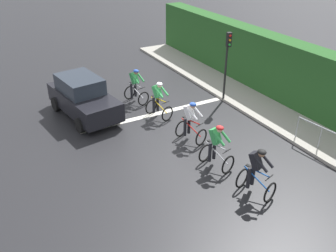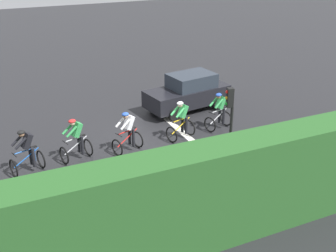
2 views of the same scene
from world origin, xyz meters
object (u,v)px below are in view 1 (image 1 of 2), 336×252
(cyclist_second, at_px, (216,147))
(traffic_light_near_crossing, at_px, (227,57))
(cyclist_fourth, at_px, (158,100))
(pedestrian_railing_kerbside, at_px, (333,139))
(cyclist_mid, at_px, (190,122))
(car_black, at_px, (83,97))
(cyclist_lead, at_px, (256,173))
(cyclist_trailing, at_px, (135,86))

(cyclist_second, bearing_deg, traffic_light_near_crossing, -129.40)
(cyclist_fourth, bearing_deg, traffic_light_near_crossing, 179.71)
(cyclist_second, xyz_separation_m, pedestrian_railing_kerbside, (-4.04, 1.51, -0.03))
(cyclist_mid, bearing_deg, cyclist_fourth, -86.06)
(car_black, height_order, pedestrian_railing_kerbside, car_black)
(cyclist_mid, height_order, car_black, car_black)
(cyclist_second, relative_size, cyclist_mid, 1.00)
(cyclist_lead, height_order, cyclist_second, same)
(cyclist_mid, bearing_deg, cyclist_second, 84.74)
(cyclist_trailing, distance_m, pedestrian_railing_kerbside, 8.88)
(cyclist_fourth, distance_m, traffic_light_near_crossing, 3.83)
(cyclist_mid, distance_m, cyclist_fourth, 2.40)
(car_black, bearing_deg, cyclist_trailing, -175.90)
(cyclist_lead, relative_size, cyclist_second, 1.00)
(cyclist_second, bearing_deg, car_black, -65.39)
(cyclist_lead, bearing_deg, cyclist_trailing, -87.01)
(traffic_light_near_crossing, bearing_deg, cyclist_second, 50.60)
(traffic_light_near_crossing, bearing_deg, cyclist_fourth, -0.29)
(cyclist_lead, distance_m, cyclist_trailing, 8.11)
(pedestrian_railing_kerbside, bearing_deg, cyclist_fourth, -55.60)
(cyclist_fourth, xyz_separation_m, car_black, (2.82, -1.75, 0.08))
(car_black, relative_size, traffic_light_near_crossing, 1.29)
(cyclist_mid, distance_m, cyclist_trailing, 4.34)
(cyclist_fourth, bearing_deg, pedestrian_railing_kerbside, 124.40)
(cyclist_second, bearing_deg, pedestrian_railing_kerbside, 159.52)
(cyclist_lead, xyz_separation_m, cyclist_trailing, (0.42, -8.10, 0.00))
(cyclist_fourth, height_order, traffic_light_near_crossing, traffic_light_near_crossing)
(cyclist_second, distance_m, cyclist_trailing, 6.30)
(cyclist_mid, height_order, cyclist_fourth, same)
(cyclist_second, relative_size, cyclist_trailing, 1.00)
(cyclist_mid, relative_size, cyclist_fourth, 1.00)
(car_black, bearing_deg, cyclist_mid, 125.76)
(cyclist_trailing, xyz_separation_m, pedestrian_railing_kerbside, (-4.24, 7.81, -0.03))
(cyclist_second, height_order, car_black, car_black)
(cyclist_fourth, xyz_separation_m, pedestrian_railing_kerbside, (-4.02, 5.88, -0.03))
(cyclist_mid, relative_size, traffic_light_near_crossing, 0.50)
(cyclist_lead, xyz_separation_m, cyclist_second, (0.22, -1.80, 0.00))
(cyclist_trailing, xyz_separation_m, traffic_light_near_crossing, (-3.77, 1.95, 1.43))
(cyclist_second, distance_m, pedestrian_railing_kerbside, 4.31)
(cyclist_lead, relative_size, traffic_light_near_crossing, 0.50)
(car_black, bearing_deg, traffic_light_near_crossing, 164.53)
(cyclist_trailing, bearing_deg, car_black, 4.10)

